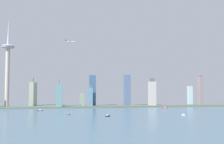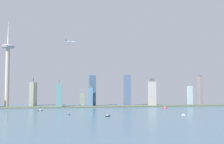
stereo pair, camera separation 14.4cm
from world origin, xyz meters
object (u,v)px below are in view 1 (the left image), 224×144
at_px(boat_4, 40,110).
at_px(boat_0, 165,108).
at_px(skyscraper_7, 152,93).
at_px(boat_1, 183,115).
at_px(airplane, 70,42).
at_px(skyscraper_1, 200,90).
at_px(boat_5, 108,116).
at_px(skyscraper_8, 90,97).
at_px(skyscraper_2, 82,100).
at_px(skyscraper_5, 59,96).
at_px(skyscraper_3, 127,90).
at_px(skyscraper_4, 190,95).
at_px(skyscraper_9, 33,94).
at_px(skyscraper_6, 92,91).
at_px(observation_tower, 8,63).
at_px(boat_3, 68,114).

bearing_deg(boat_4, boat_0, -161.34).
height_order(skyscraper_7, boat_0, skyscraper_7).
relative_size(boat_1, airplane, 0.25).
bearing_deg(skyscraper_1, boat_1, -123.26).
distance_m(boat_4, boat_5, 231.99).
distance_m(skyscraper_8, boat_4, 195.23).
bearing_deg(skyscraper_2, skyscraper_5, -139.83).
height_order(skyscraper_3, skyscraper_4, skyscraper_3).
bearing_deg(airplane, skyscraper_1, 8.97).
xyz_separation_m(skyscraper_4, skyscraper_5, (-484.38, -80.56, 3.42)).
xyz_separation_m(skyscraper_2, skyscraper_7, (237.08, -53.97, 23.16)).
xyz_separation_m(skyscraper_3, skyscraper_9, (-327.13, 62.09, -12.95)).
distance_m(skyscraper_6, skyscraper_8, 39.32).
xyz_separation_m(skyscraper_3, boat_4, (-277.35, -151.33, -52.85)).
relative_size(skyscraper_2, skyscraper_9, 0.43).
xyz_separation_m(observation_tower, boat_4, (120.19, -135.89, -143.47)).
bearing_deg(boat_4, boat_1, 167.29).
bearing_deg(skyscraper_4, skyscraper_7, -157.63).
relative_size(skyscraper_3, boat_3, 14.65).
relative_size(skyscraper_7, boat_5, 7.18).
relative_size(skyscraper_8, airplane, 2.35).
height_order(observation_tower, skyscraper_6, observation_tower).
distance_m(skyscraper_1, boat_4, 595.05).
bearing_deg(skyscraper_8, skyscraper_9, 155.64).
relative_size(skyscraper_5, boat_5, 6.76).
distance_m(skyscraper_9, boat_1, 547.57).
xyz_separation_m(skyscraper_5, skyscraper_7, (312.73, 9.91, 5.82)).
height_order(skyscraper_6, skyscraper_9, skyscraper_6).
xyz_separation_m(observation_tower, skyscraper_2, (241.22, 34.34, -123.80)).
xyz_separation_m(skyscraper_2, boat_1, (220.24, -338.05, -19.46)).
relative_size(observation_tower, boat_1, 37.46).
bearing_deg(skyscraper_5, boat_0, -12.54).
distance_m(boat_1, boat_5, 176.67).
height_order(skyscraper_7, airplane, airplane).
xyz_separation_m(skyscraper_7, skyscraper_8, (-211.04, 8.05, -10.68)).
relative_size(skyscraper_2, skyscraper_8, 0.58).
height_order(skyscraper_7, boat_5, skyscraper_7).
distance_m(skyscraper_6, boat_3, 286.08).
distance_m(skyscraper_8, skyscraper_9, 216.21).
relative_size(skyscraper_1, boat_3, 14.87).
bearing_deg(boat_1, boat_3, 172.51).
bearing_deg(skyscraper_8, skyscraper_1, 6.92).
xyz_separation_m(observation_tower, skyscraper_1, (686.45, 39.33, -91.20)).
xyz_separation_m(skyscraper_8, boat_0, (224.70, -90.55, -31.94)).
xyz_separation_m(observation_tower, boat_1, (461.45, -303.71, -143.26)).
distance_m(skyscraper_8, boat_3, 249.43).
height_order(skyscraper_3, boat_5, skyscraper_3).
xyz_separation_m(skyscraper_1, skyscraper_9, (-616.03, 38.20, -12.37)).
bearing_deg(skyscraper_7, skyscraper_1, 15.82).
bearing_deg(skyscraper_4, boat_1, -117.98).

